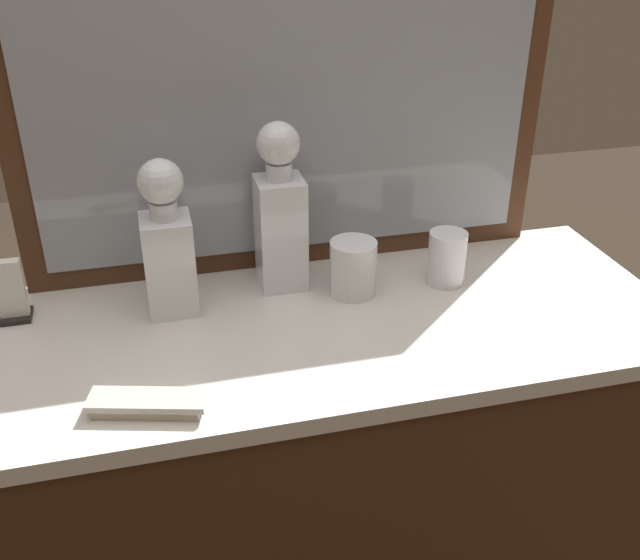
{
  "coord_description": "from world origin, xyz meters",
  "views": [
    {
      "loc": [
        -0.26,
        -1.03,
        1.55
      ],
      "look_at": [
        0.0,
        0.0,
        0.97
      ],
      "focal_mm": 41.11,
      "sensor_mm": 36.0,
      "label": 1
    }
  ],
  "objects_px": {
    "crystal_decanter_far_right": "(280,222)",
    "crystal_tumbler_front": "(353,270)",
    "napkin_holder": "(12,295)",
    "crystal_decanter_center": "(168,252)",
    "silver_brush_rear": "(148,404)",
    "crystal_tumbler_left": "(447,260)"
  },
  "relations": [
    {
      "from": "crystal_decanter_far_right",
      "to": "crystal_tumbler_front",
      "type": "distance_m",
      "value": 0.16
    },
    {
      "from": "crystal_decanter_center",
      "to": "crystal_tumbler_front",
      "type": "height_order",
      "value": "crystal_decanter_center"
    },
    {
      "from": "crystal_decanter_far_right",
      "to": "crystal_decanter_center",
      "type": "distance_m",
      "value": 0.21
    },
    {
      "from": "crystal_decanter_far_right",
      "to": "crystal_tumbler_left",
      "type": "height_order",
      "value": "crystal_decanter_far_right"
    },
    {
      "from": "crystal_decanter_far_right",
      "to": "crystal_tumbler_left",
      "type": "distance_m",
      "value": 0.31
    },
    {
      "from": "silver_brush_rear",
      "to": "napkin_holder",
      "type": "height_order",
      "value": "napkin_holder"
    },
    {
      "from": "crystal_tumbler_front",
      "to": "napkin_holder",
      "type": "height_order",
      "value": "napkin_holder"
    },
    {
      "from": "crystal_tumbler_left",
      "to": "napkin_holder",
      "type": "relative_size",
      "value": 0.91
    },
    {
      "from": "napkin_holder",
      "to": "crystal_decanter_center",
      "type": "bearing_deg",
      "value": -7.35
    },
    {
      "from": "crystal_tumbler_left",
      "to": "silver_brush_rear",
      "type": "height_order",
      "value": "crystal_tumbler_left"
    },
    {
      "from": "silver_brush_rear",
      "to": "napkin_holder",
      "type": "relative_size",
      "value": 1.58
    },
    {
      "from": "crystal_decanter_center",
      "to": "napkin_holder",
      "type": "bearing_deg",
      "value": 172.65
    },
    {
      "from": "silver_brush_rear",
      "to": "crystal_tumbler_left",
      "type": "bearing_deg",
      "value": 24.37
    },
    {
      "from": "crystal_decanter_center",
      "to": "crystal_tumbler_left",
      "type": "xyz_separation_m",
      "value": [
        0.5,
        -0.02,
        -0.06
      ]
    },
    {
      "from": "crystal_decanter_far_right",
      "to": "silver_brush_rear",
      "type": "xyz_separation_m",
      "value": [
        -0.26,
        -0.32,
        -0.11
      ]
    },
    {
      "from": "crystal_tumbler_front",
      "to": "crystal_decanter_far_right",
      "type": "bearing_deg",
      "value": 151.09
    },
    {
      "from": "silver_brush_rear",
      "to": "crystal_tumbler_front",
      "type": "bearing_deg",
      "value": 34.16
    },
    {
      "from": "crystal_decanter_center",
      "to": "silver_brush_rear",
      "type": "xyz_separation_m",
      "value": [
        -0.06,
        -0.28,
        -0.1
      ]
    },
    {
      "from": "crystal_tumbler_front",
      "to": "silver_brush_rear",
      "type": "bearing_deg",
      "value": -145.84
    },
    {
      "from": "crystal_tumbler_front",
      "to": "silver_brush_rear",
      "type": "relative_size",
      "value": 0.58
    },
    {
      "from": "crystal_decanter_far_right",
      "to": "crystal_tumbler_front",
      "type": "relative_size",
      "value": 3.04
    },
    {
      "from": "crystal_tumbler_front",
      "to": "napkin_holder",
      "type": "relative_size",
      "value": 0.92
    }
  ]
}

